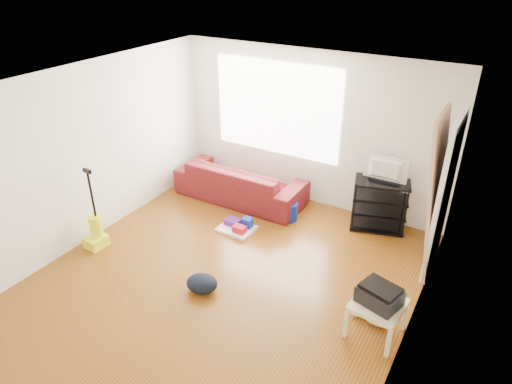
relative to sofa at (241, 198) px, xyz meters
The scene contains 13 objects.
room 2.43m from the sofa, 59.94° to the right, with size 4.51×5.01×2.51m.
sofa is the anchor object (origin of this frame).
tv_stand 2.34m from the sofa, ahead, with size 0.88×0.66×0.79m.
tv 2.50m from the sofa, ahead, with size 0.64×0.08×0.37m, color black.
side_table 3.49m from the sofa, 32.75° to the right, with size 0.57×0.57×0.43m.
printer 3.51m from the sofa, 32.75° to the right, with size 0.50×0.44×0.23m.
bucket 1.03m from the sofa, 10.69° to the right, with size 0.29×0.29×0.29m, color #071F9C.
toilet_paper 1.05m from the sofa, 12.48° to the right, with size 0.12×0.12×0.11m, color white.
cleaning_tray 0.99m from the sofa, 60.45° to the right, with size 0.53×0.43×0.19m.
backpack 2.42m from the sofa, 69.42° to the right, with size 0.40×0.32×0.22m, color black.
sneakers 3.30m from the sofa, 31.27° to the right, with size 0.51×0.29×0.12m.
vacuum 2.46m from the sofa, 114.83° to the right, with size 0.27×0.30×1.19m.
door_panel 3.12m from the sofa, ahead, with size 0.04×0.85×2.13m, color #B27247.
Camera 1 is at (2.71, -3.82, 3.78)m, focal length 32.00 mm.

